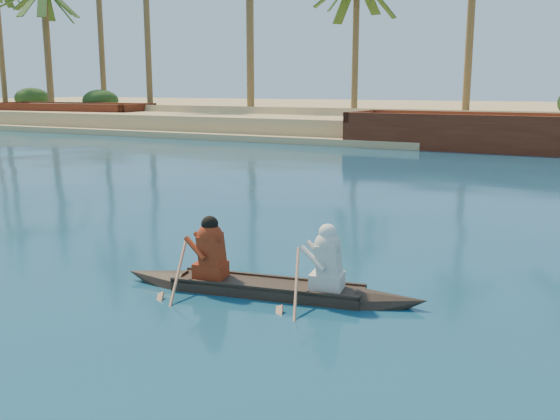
% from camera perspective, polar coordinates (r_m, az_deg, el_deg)
% --- Properties ---
extents(ground, '(160.00, 160.00, 0.00)m').
position_cam_1_polar(ground, '(11.00, -9.51, -5.32)').
color(ground, navy).
rests_on(ground, ground).
extents(sandy_embankment, '(150.00, 51.00, 1.50)m').
position_cam_1_polar(sandy_embankment, '(55.70, 21.06, 7.86)').
color(sandy_embankment, tan).
rests_on(sandy_embankment, ground).
extents(palm_grove, '(110.00, 14.00, 16.00)m').
position_cam_1_polar(palm_grove, '(44.13, 19.87, 16.97)').
color(palm_grove, '#31541D').
rests_on(palm_grove, ground).
extents(shrub_cluster, '(100.00, 6.00, 2.40)m').
position_cam_1_polar(shrub_cluster, '(40.44, 18.53, 7.97)').
color(shrub_cluster, '#223714').
rests_on(shrub_cluster, ground).
extents(canoe, '(4.85, 1.44, 1.32)m').
position_cam_1_polar(canoe, '(9.51, -1.18, -6.21)').
color(canoe, '#31261B').
rests_on(canoe, ground).
extents(barge_left, '(13.44, 5.54, 2.18)m').
position_cam_1_polar(barge_left, '(51.07, -18.76, 8.03)').
color(barge_left, '#5F2814').
rests_on(barge_left, ground).
extents(barge_mid, '(12.61, 4.30, 2.10)m').
position_cam_1_polar(barge_mid, '(33.07, 17.36, 6.63)').
color(barge_mid, '#5F2814').
rests_on(barge_mid, ground).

